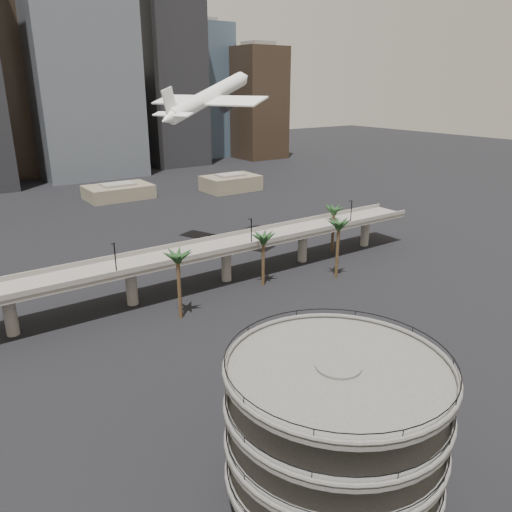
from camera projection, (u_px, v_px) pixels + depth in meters
ground at (384, 432)px, 62.88m from camera, size 700.00×700.00×0.00m
parking_ramp at (335, 422)px, 49.49m from camera, size 22.20×22.20×17.35m
overpass at (181, 259)px, 102.92m from camera, size 130.00×9.30×14.70m
palm_trees at (285, 232)px, 107.52m from camera, size 54.40×18.40×14.00m
low_buildings at (85, 200)px, 175.51m from camera, size 135.00×27.50×6.80m
skyline at (40, 70)px, 223.21m from camera, size 269.00×86.00×128.71m
airborne_jet at (209, 97)px, 114.39m from camera, size 31.98×29.39×12.66m
car_a at (282, 355)px, 79.21m from camera, size 4.67×3.57×1.48m
car_b at (319, 347)px, 81.33m from camera, size 5.13×1.88×1.68m
car_c at (382, 333)px, 86.39m from camera, size 5.47×3.05×1.50m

